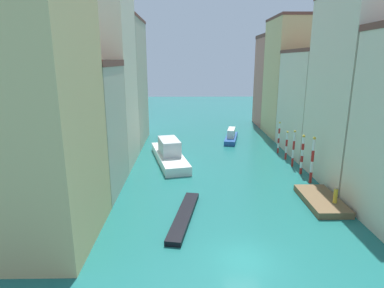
# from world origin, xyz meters

# --- Properties ---
(ground_plane) EXTENTS (154.00, 154.00, 0.00)m
(ground_plane) POSITION_xyz_m (0.00, 24.50, 0.00)
(ground_plane) COLOR #1E6B66
(building_left_0) EXTENTS (6.24, 9.86, 22.38)m
(building_left_0) POSITION_xyz_m (-13.83, 3.03, 11.20)
(building_left_0) COLOR #DBB77A
(building_left_0) RESTS_ON ground
(building_left_1) EXTENTS (6.24, 9.18, 13.25)m
(building_left_1) POSITION_xyz_m (-13.83, 12.57, 6.64)
(building_left_1) COLOR #BCB299
(building_left_1) RESTS_ON ground
(building_left_2) EXTENTS (6.24, 9.65, 22.13)m
(building_left_2) POSITION_xyz_m (-13.83, 21.95, 11.08)
(building_left_2) COLOR beige
(building_left_2) RESTS_ON ground
(building_left_3) EXTENTS (6.24, 11.86, 19.50)m
(building_left_3) POSITION_xyz_m (-13.83, 32.71, 9.76)
(building_left_3) COLOR #BCB299
(building_left_3) RESTS_ON ground
(building_right_1) EXTENTS (6.24, 10.96, 20.17)m
(building_right_1) POSITION_xyz_m (13.83, 14.82, 10.10)
(building_right_1) COLOR beige
(building_right_1) RESTS_ON ground
(building_right_2) EXTENTS (6.24, 12.16, 14.69)m
(building_right_2) POSITION_xyz_m (13.83, 26.35, 7.35)
(building_right_2) COLOR beige
(building_right_2) RESTS_ON ground
(building_right_3) EXTENTS (6.24, 10.85, 20.33)m
(building_right_3) POSITION_xyz_m (13.83, 37.82, 10.17)
(building_right_3) COLOR #DBB77A
(building_right_3) RESTS_ON ground
(building_right_4) EXTENTS (6.24, 8.35, 18.13)m
(building_right_4) POSITION_xyz_m (13.83, 47.39, 9.08)
(building_right_4) COLOR #C6705B
(building_right_4) RESTS_ON ground
(waterfront_dock) EXTENTS (3.15, 6.55, 0.61)m
(waterfront_dock) POSITION_xyz_m (8.90, 8.73, 0.30)
(waterfront_dock) COLOR brown
(waterfront_dock) RESTS_ON ground
(person_on_dock) EXTENTS (0.36, 0.36, 1.55)m
(person_on_dock) POSITION_xyz_m (9.61, 7.54, 1.33)
(person_on_dock) COLOR gold
(person_on_dock) RESTS_ON waterfront_dock
(mooring_pole_0) EXTENTS (0.33, 0.33, 5.27)m
(mooring_pole_0) POSITION_xyz_m (9.84, 14.00, 2.69)
(mooring_pole_0) COLOR red
(mooring_pole_0) RESTS_ON ground
(mooring_pole_1) EXTENTS (0.34, 0.34, 4.80)m
(mooring_pole_1) POSITION_xyz_m (9.78, 16.94, 2.45)
(mooring_pole_1) COLOR red
(mooring_pole_1) RESTS_ON ground
(mooring_pole_2) EXTENTS (0.28, 0.28, 4.74)m
(mooring_pole_2) POSITION_xyz_m (9.65, 19.70, 2.41)
(mooring_pole_2) COLOR red
(mooring_pole_2) RESTS_ON ground
(mooring_pole_3) EXTENTS (0.30, 0.30, 3.97)m
(mooring_pole_3) POSITION_xyz_m (9.73, 22.81, 2.03)
(mooring_pole_3) COLOR red
(mooring_pole_3) RESTS_ON ground
(mooring_pole_4) EXTENTS (0.28, 0.28, 4.64)m
(mooring_pole_4) POSITION_xyz_m (9.54, 25.99, 2.36)
(mooring_pole_4) COLOR red
(mooring_pole_4) RESTS_ON ground
(vaporetto_white) EXTENTS (5.92, 12.89, 3.08)m
(vaporetto_white) POSITION_xyz_m (-6.21, 22.10, 1.07)
(vaporetto_white) COLOR white
(vaporetto_white) RESTS_ON ground
(gondola_black) EXTENTS (2.87, 9.11, 0.43)m
(gondola_black) POSITION_xyz_m (-4.14, 5.97, 0.22)
(gondola_black) COLOR black
(gondola_black) RESTS_ON ground
(motorboat_0) EXTENTS (3.29, 7.81, 2.09)m
(motorboat_0) POSITION_xyz_m (3.64, 33.34, 0.74)
(motorboat_0) COLOR #234C93
(motorboat_0) RESTS_ON ground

